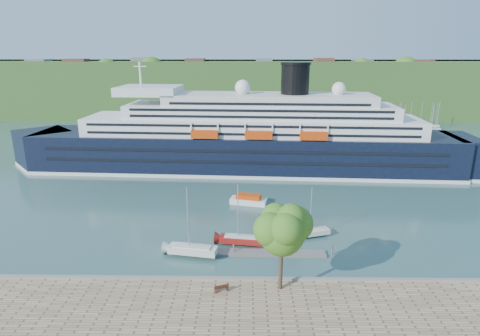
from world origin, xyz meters
The scene contains 11 objects.
ground centered at (0.00, 0.00, 0.00)m, with size 400.00×400.00×0.00m, color #2E5350.
far_hillside centered at (0.00, 145.00, 12.00)m, with size 400.00×50.00×24.00m, color #315B24.
quay_coping centered at (0.00, -0.20, 1.15)m, with size 220.00×0.50×0.30m, color slate.
cruise_ship centered at (1.35, 51.49, 13.03)m, with size 116.04×16.90×26.06m, color black, non-canonical shape.
park_bench centered at (-0.69, -2.80, 1.56)m, with size 1.76×0.72×1.13m, color #4F2516, non-canonical shape.
promenade_tree centered at (6.36, -2.05, 6.93)m, with size 7.16×7.16×11.86m, color #3A6A1B, non-canonical shape.
floating_pontoon centered at (5.78, 8.18, 0.18)m, with size 16.07×1.96×0.36m, color slate, non-canonical shape.
sailboat_white_near centered at (-5.44, 7.39, 5.02)m, with size 7.77×2.16×10.03m, color silver, non-canonical shape.
sailboat_red centered at (1.50, 10.90, 4.67)m, with size 7.23×2.01×9.34m, color maroon, non-canonical shape.
sailboat_white_far centered at (12.75, 13.91, 4.01)m, with size 6.21×1.73×8.02m, color silver, non-canonical shape.
tender_launch centered at (2.71, 28.07, 0.97)m, with size 7.05×2.41×1.95m, color #C43A0B, non-canonical shape.
Camera 1 is at (2.17, -44.43, 28.61)m, focal length 30.00 mm.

